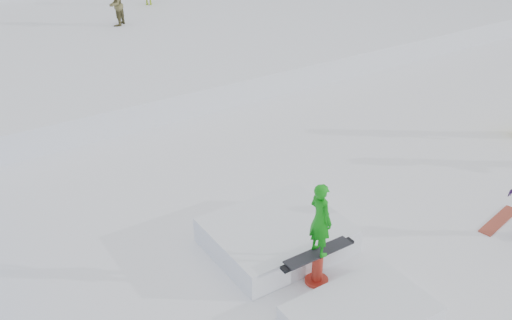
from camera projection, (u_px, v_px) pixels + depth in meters
ground at (290, 255)px, 11.34m from camera, size 120.00×120.00×0.00m
snow_midrise at (55, 40)px, 22.91m from camera, size 50.00×18.00×0.80m
walker_olive at (115, 5)px, 23.00m from camera, size 1.03×1.03×1.68m
loose_board_red at (499, 220)px, 12.38m from camera, size 1.43×0.56×0.03m
jib_rail_feature at (298, 253)px, 10.91m from camera, size 2.60×4.40×2.11m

